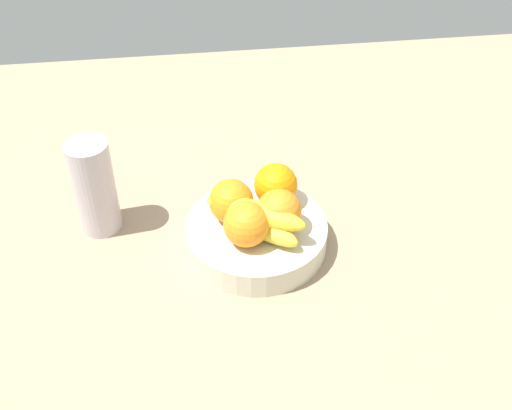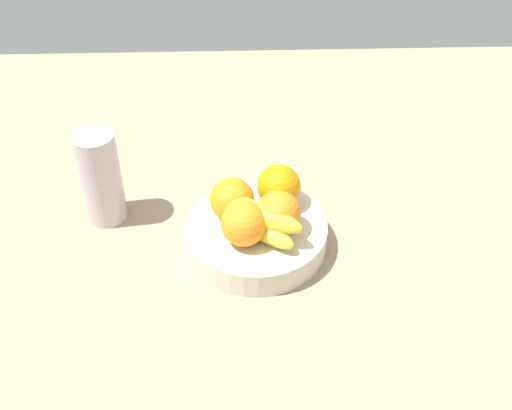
# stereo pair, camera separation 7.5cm
# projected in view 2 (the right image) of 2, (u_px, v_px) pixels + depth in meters

# --- Properties ---
(ground_plane) EXTENTS (1.80, 1.40, 0.03)m
(ground_plane) POSITION_uv_depth(u_px,v_px,m) (276.00, 251.00, 1.09)
(ground_plane) COLOR #A08568
(fruit_bowl) EXTENTS (0.24, 0.24, 0.05)m
(fruit_bowl) POSITION_uv_depth(u_px,v_px,m) (256.00, 233.00, 1.07)
(fruit_bowl) COLOR beige
(fruit_bowl) RESTS_ON ground_plane
(orange_front_left) EXTENTS (0.07, 0.07, 0.07)m
(orange_front_left) POSITION_uv_depth(u_px,v_px,m) (279.00, 186.00, 1.07)
(orange_front_left) COLOR orange
(orange_front_left) RESTS_ON fruit_bowl
(orange_front_right) EXTENTS (0.07, 0.07, 0.07)m
(orange_front_right) POSITION_uv_depth(u_px,v_px,m) (232.00, 200.00, 1.04)
(orange_front_right) COLOR orange
(orange_front_right) RESTS_ON fruit_bowl
(orange_center) EXTENTS (0.07, 0.07, 0.07)m
(orange_center) POSITION_uv_depth(u_px,v_px,m) (244.00, 223.00, 1.00)
(orange_center) COLOR orange
(orange_center) RESTS_ON fruit_bowl
(orange_back_left) EXTENTS (0.07, 0.07, 0.07)m
(orange_back_left) POSITION_uv_depth(u_px,v_px,m) (278.00, 213.00, 1.02)
(orange_back_left) COLOR orange
(orange_back_left) RESTS_ON fruit_bowl
(banana_bunch) EXTENTS (0.17, 0.15, 0.06)m
(banana_bunch) POSITION_uv_depth(u_px,v_px,m) (253.00, 218.00, 1.02)
(banana_bunch) COLOR gold
(banana_bunch) RESTS_ON fruit_bowl
(thermos_tumbler) EXTENTS (0.07, 0.07, 0.17)m
(thermos_tumbler) POSITION_uv_depth(u_px,v_px,m) (101.00, 177.00, 1.08)
(thermos_tumbler) COLOR #C1B6C1
(thermos_tumbler) RESTS_ON ground_plane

